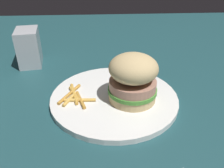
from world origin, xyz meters
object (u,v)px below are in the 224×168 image
Objects in this scene: sandwich at (133,78)px; fries_pile at (75,96)px; napkin_dispenser at (29,47)px; plate at (112,98)px.

sandwich reaches higher than fries_pile.
sandwich is 0.35m from napkin_dispenser.
napkin_dispenser is at bearing 34.34° from fries_pile.
sandwich is at bearing -108.76° from plate.
plate is 2.69× the size of sandwich.
fries_pile is at bearing 92.27° from plate.
fries_pile is 0.26m from napkin_dispenser.
sandwich reaches higher than napkin_dispenser.
sandwich is 1.01× the size of napkin_dispenser.
napkin_dispenser is at bearing 50.53° from sandwich.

